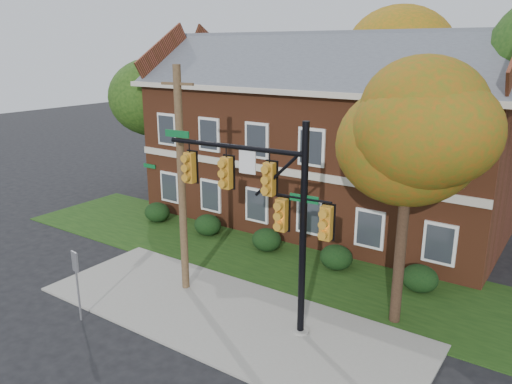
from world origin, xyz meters
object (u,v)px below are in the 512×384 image
Objects in this scene: hedge_right at (336,257)px; tree_left_rear at (169,88)px; hedge_far_left at (157,212)px; hedge_far_right at (420,278)px; traffic_signal at (268,202)px; hedge_left at (208,225)px; tree_near_right at (417,128)px; sign_post at (76,274)px; hedge_center at (267,240)px; apartment_building at (323,128)px; tree_far_rear at (405,50)px; utility_pole at (181,182)px.

tree_left_rear reaches higher than hedge_right.
hedge_far_right is (14.00, 0.00, 0.00)m from hedge_far_left.
hedge_far_left and hedge_right have the same top height.
hedge_far_right is 0.20× the size of traffic_signal.
hedge_right is at bearing 0.00° from hedge_left.
hedge_far_left is 0.16× the size of tree_near_right.
sign_post is at bearing -135.66° from hedge_far_right.
hedge_center is 1.00× the size of hedge_far_right.
apartment_building is at bearing 91.43° from sign_post.
utility_pole is (-1.84, -18.03, -4.56)m from tree_far_rear.
tree_far_rear is at bearing 92.47° from traffic_signal.
hedge_far_left is 10.50m from hedge_right.
hedge_left is at bearing 113.65° from utility_pole.
tree_near_right is at bearing -69.73° from tree_far_rear.
apartment_building reaches higher than hedge_far_left.
apartment_building is 14.46m from sign_post.
sign_post is (-1.40, -3.77, -2.58)m from utility_pole.
apartment_building is at bearing 131.77° from tree_near_right.
hedge_center is 7.00m from hedge_far_right.
tree_far_rear is (4.84, 13.09, 8.32)m from hedge_left.
hedge_far_right is 18.30m from tree_left_rear.
hedge_right is 15.17m from tree_left_rear.
hedge_center is at bearing -23.04° from tree_left_rear.
traffic_signal is at bearing -123.57° from hedge_far_right.
apartment_building reaches higher than hedge_left.
tree_near_right is (0.22, -2.83, 6.14)m from hedge_far_right.
sign_post is (-1.90, -13.95, -3.28)m from apartment_building.
hedge_far_right is at bearing 94.52° from tree_near_right.
utility_pole reaches higher than sign_post.
apartment_building is at bearing 56.33° from hedge_left.
utility_pole is at bearing -92.81° from apartment_building.
hedge_right is 6.51m from traffic_signal.
tree_left_rear reaches higher than hedge_center.
hedge_left is 0.17× the size of utility_pole.
tree_far_rear is (-5.66, 13.09, 8.32)m from hedge_far_right.
tree_near_right reaches higher than hedge_far_left.
hedge_center is 0.16× the size of tree_near_right.
hedge_far_right is 9.73m from utility_pole.
tree_left_rear is at bearing 162.63° from hedge_right.
apartment_building is at bearing 6.54° from tree_left_rear.
tree_left_rear is at bearing 140.31° from traffic_signal.
apartment_building is 7.73m from hedge_right.
hedge_left and hedge_center have the same top height.
apartment_building is at bearing -99.71° from tree_far_rear.
hedge_far_left is at bearing 180.00° from hedge_right.
tree_far_rear is (-5.88, 15.93, 2.17)m from tree_near_right.
hedge_far_left is 12.35m from traffic_signal.
sign_post is at bearing -151.89° from traffic_signal.
hedge_center is 1.00× the size of hedge_right.
hedge_left is 1.00× the size of hedge_right.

